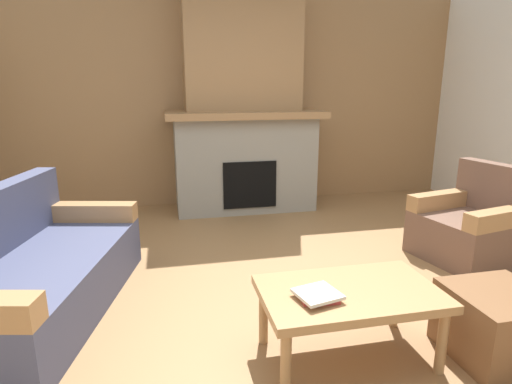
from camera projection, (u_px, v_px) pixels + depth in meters
name	position (u px, v px, depth m)	size (l,w,h in m)	color
ground	(313.00, 308.00, 2.98)	(9.00, 9.00, 0.00)	olive
wall_back_wood_panel	(238.00, 99.00, 5.48)	(6.00, 0.12, 2.70)	#997047
fireplace	(243.00, 116.00, 5.17)	(1.90, 0.82, 2.70)	gray
couch	(34.00, 274.00, 2.88)	(1.21, 1.94, 0.85)	#474C6B
armchair	(472.00, 227.00, 3.79)	(0.90, 0.90, 0.85)	brown
coffee_table	(349.00, 298.00, 2.36)	(1.00, 0.60, 0.43)	#A87A4C
ottoman	(497.00, 324.00, 2.42)	(0.52, 0.52, 0.40)	brown
book_stack_near_edge	(318.00, 295.00, 2.24)	(0.26, 0.25, 0.04)	#B23833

